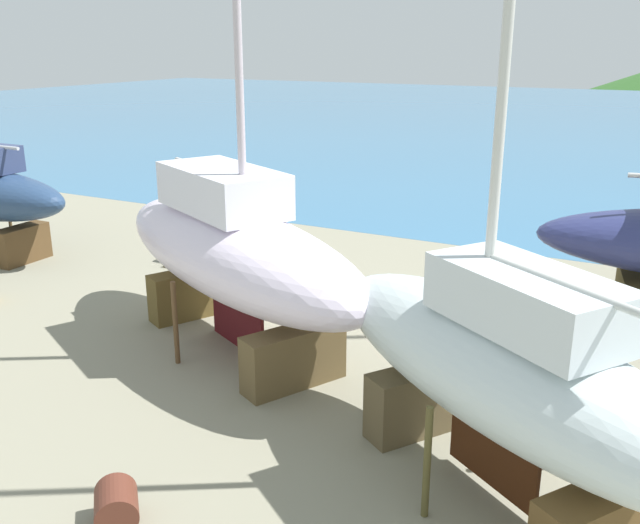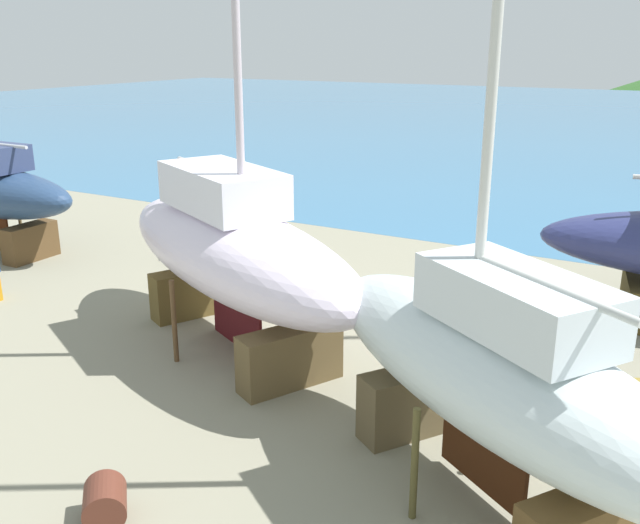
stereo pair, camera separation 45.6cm
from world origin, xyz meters
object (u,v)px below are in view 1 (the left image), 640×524
object	(u,v)px
barrel_blue_faded	(116,505)
barrel_rust_near	(520,322)
barrel_tipped_right	(176,253)
sailboat_large_starboard	(502,366)
sailboat_mid_port	(234,249)

from	to	relation	value
barrel_blue_faded	barrel_rust_near	bearing A→B (deg)	69.72
barrel_tipped_right	sailboat_large_starboard	bearing A→B (deg)	-31.00
sailboat_large_starboard	barrel_tipped_right	size ratio (longest dim) A/B	16.94
sailboat_large_starboard	barrel_tipped_right	xyz separation A→B (m)	(-12.90, 7.75, -2.03)
sailboat_mid_port	barrel_blue_faded	distance (m)	7.15
sailboat_large_starboard	sailboat_mid_port	bearing A→B (deg)	11.47
barrel_rust_near	barrel_blue_faded	bearing A→B (deg)	-110.28
sailboat_large_starboard	barrel_blue_faded	xyz separation A→B (m)	(-4.99, -3.53, -1.99)
barrel_blue_faded	barrel_tipped_right	distance (m)	13.78
sailboat_large_starboard	sailboat_mid_port	distance (m)	7.70
sailboat_mid_port	barrel_blue_faded	size ratio (longest dim) A/B	23.01
sailboat_mid_port	barrel_rust_near	world-z (taller)	sailboat_mid_port
sailboat_mid_port	barrel_blue_faded	bearing A→B (deg)	-44.97
sailboat_large_starboard	barrel_tipped_right	world-z (taller)	sailboat_large_starboard
barrel_blue_faded	sailboat_mid_port	bearing A→B (deg)	108.16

